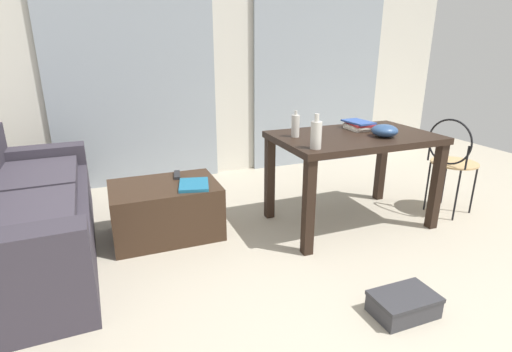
# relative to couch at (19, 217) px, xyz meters

# --- Properties ---
(ground_plane) EXTENTS (7.51, 7.51, 0.00)m
(ground_plane) POSITION_rel_couch_xyz_m (2.00, -0.55, -0.31)
(ground_plane) COLOR #B2A893
(wall_back) EXTENTS (5.50, 0.10, 2.50)m
(wall_back) POSITION_rel_couch_xyz_m (2.00, 1.41, 0.94)
(wall_back) COLOR silver
(wall_back) RESTS_ON ground
(curtains) EXTENTS (3.76, 0.03, 2.26)m
(curtains) POSITION_rel_couch_xyz_m (2.00, 1.33, 0.82)
(curtains) COLOR #99A3AD
(curtains) RESTS_ON ground
(couch) EXTENTS (0.86, 1.98, 0.80)m
(couch) POSITION_rel_couch_xyz_m (0.00, 0.00, 0.00)
(couch) COLOR #38333D
(couch) RESTS_ON ground
(coffee_table) EXTENTS (0.80, 0.56, 0.41)m
(coffee_table) POSITION_rel_couch_xyz_m (0.98, 0.00, -0.10)
(coffee_table) COLOR #382619
(coffee_table) RESTS_ON ground
(craft_table) EXTENTS (1.25, 0.77, 0.75)m
(craft_table) POSITION_rel_couch_xyz_m (2.42, -0.33, 0.33)
(craft_table) COLOR black
(craft_table) RESTS_ON ground
(wire_chair) EXTENTS (0.39, 0.41, 0.85)m
(wire_chair) POSITION_rel_couch_xyz_m (3.31, -0.49, 0.22)
(wire_chair) COLOR tan
(wire_chair) RESTS_ON ground
(bottle_near) EXTENTS (0.08, 0.08, 0.24)m
(bottle_near) POSITION_rel_couch_xyz_m (1.92, -0.60, 0.54)
(bottle_near) COLOR beige
(bottle_near) RESTS_ON craft_table
(bottle_far) EXTENTS (0.06, 0.06, 0.20)m
(bottle_far) POSITION_rel_couch_xyz_m (1.95, -0.23, 0.53)
(bottle_far) COLOR beige
(bottle_far) RESTS_ON craft_table
(bowl) EXTENTS (0.20, 0.20, 0.09)m
(bowl) POSITION_rel_couch_xyz_m (2.59, -0.48, 0.49)
(bowl) COLOR #2D4C7A
(bowl) RESTS_ON craft_table
(book_stack) EXTENTS (0.21, 0.28, 0.07)m
(book_stack) POSITION_rel_couch_xyz_m (2.57, -0.18, 0.48)
(book_stack) COLOR silver
(book_stack) RESTS_ON craft_table
(tv_remote_primary) EXTENTS (0.08, 0.19, 0.02)m
(tv_remote_primary) POSITION_rel_couch_xyz_m (1.11, 0.16, 0.11)
(tv_remote_primary) COLOR #232326
(tv_remote_primary) RESTS_ON coffee_table
(magazine) EXTENTS (0.27, 0.31, 0.02)m
(magazine) POSITION_rel_couch_xyz_m (1.18, -0.12, 0.11)
(magazine) COLOR #1E668C
(magazine) RESTS_ON coffee_table
(shoebox) EXTENTS (0.36, 0.23, 0.12)m
(shoebox) POSITION_rel_couch_xyz_m (2.03, -1.45, -0.25)
(shoebox) COLOR #38383D
(shoebox) RESTS_ON ground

